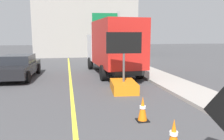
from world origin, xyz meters
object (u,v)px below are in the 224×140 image
Objects in this scene: arrow_board_trailer at (124,81)px; highway_guide_sign at (111,27)px; traffic_cone_near_sign at (174,136)px; box_truck at (113,46)px; traffic_cone_mid_lane at (143,109)px; pickup_car at (18,67)px.

arrow_board_trailer is 13.66m from highway_guide_sign.
traffic_cone_near_sign is at bearing -92.91° from arrow_board_trailer.
box_truck is at bearing 84.20° from arrow_board_trailer.
box_truck is 1.41× the size of highway_guide_sign.
box_truck is at bearing 84.37° from traffic_cone_mid_lane.
traffic_cone_near_sign is 1.01× the size of traffic_cone_mid_lane.
arrow_board_trailer is at bearing -95.80° from box_truck.
traffic_cone_mid_lane is at bearing -57.64° from pickup_car.
highway_guide_sign is (1.56, 8.73, 1.56)m from box_truck.
highway_guide_sign is (7.45, 8.78, 2.73)m from pickup_car.
highway_guide_sign reaches higher than box_truck.
traffic_cone_near_sign is 1.86m from traffic_cone_mid_lane.
box_truck is 9.20× the size of traffic_cone_near_sign.
highway_guide_sign is 17.25m from traffic_cone_mid_lane.
highway_guide_sign is 6.53× the size of traffic_cone_near_sign.
pickup_car is 11.83m from highway_guide_sign.
arrow_board_trailer is at bearing 84.58° from traffic_cone_mid_lane.
traffic_cone_near_sign is (-0.28, -5.49, -0.10)m from arrow_board_trailer.
arrow_board_trailer is 7.00m from pickup_car.
highway_guide_sign reaches higher than pickup_car.
box_truck is 8.26m from traffic_cone_mid_lane.
highway_guide_sign is at bearing 49.70° from pickup_car.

